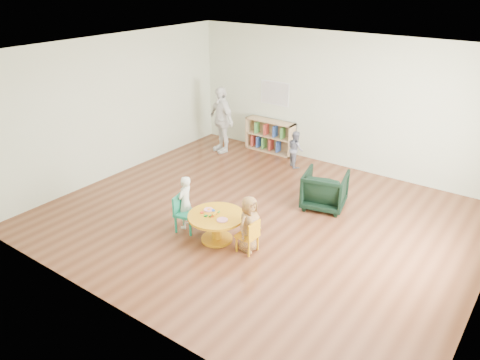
{
  "coord_description": "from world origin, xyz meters",
  "views": [
    {
      "loc": [
        3.86,
        -5.91,
        3.96
      ],
      "look_at": [
        -0.2,
        -0.3,
        0.79
      ],
      "focal_mm": 35.0,
      "sensor_mm": 36.0,
      "label": 1
    }
  ],
  "objects_px": {
    "activity_table": "(216,223)",
    "child_right": "(249,224)",
    "kid_chair_right": "(249,235)",
    "bookshelf": "(270,136)",
    "toddler": "(295,149)",
    "adult_caretaker": "(221,120)",
    "armchair": "(325,190)",
    "child_left": "(185,202)",
    "kid_chair_left": "(184,212)"
  },
  "relations": [
    {
      "from": "activity_table",
      "to": "child_right",
      "type": "xyz_separation_m",
      "value": [
        0.57,
        0.07,
        0.14
      ]
    },
    {
      "from": "kid_chair_right",
      "to": "bookshelf",
      "type": "xyz_separation_m",
      "value": [
        -2.06,
        3.81,
        0.08
      ]
    },
    {
      "from": "toddler",
      "to": "adult_caretaker",
      "type": "height_order",
      "value": "adult_caretaker"
    },
    {
      "from": "kid_chair_right",
      "to": "bookshelf",
      "type": "bearing_deg",
      "value": 29.98
    },
    {
      "from": "armchair",
      "to": "toddler",
      "type": "height_order",
      "value": "toddler"
    },
    {
      "from": "child_left",
      "to": "child_right",
      "type": "distance_m",
      "value": 1.24
    },
    {
      "from": "bookshelf",
      "to": "toddler",
      "type": "bearing_deg",
      "value": -26.83
    },
    {
      "from": "kid_chair_right",
      "to": "toddler",
      "type": "bearing_deg",
      "value": 20.08
    },
    {
      "from": "bookshelf",
      "to": "child_left",
      "type": "relative_size",
      "value": 1.32
    },
    {
      "from": "kid_chair_left",
      "to": "kid_chair_right",
      "type": "bearing_deg",
      "value": 80.6
    },
    {
      "from": "kid_chair_right",
      "to": "bookshelf",
      "type": "height_order",
      "value": "bookshelf"
    },
    {
      "from": "kid_chair_left",
      "to": "bookshelf",
      "type": "relative_size",
      "value": 0.52
    },
    {
      "from": "kid_chair_right",
      "to": "child_right",
      "type": "relative_size",
      "value": 0.6
    },
    {
      "from": "armchair",
      "to": "toddler",
      "type": "relative_size",
      "value": 0.95
    },
    {
      "from": "kid_chair_right",
      "to": "bookshelf",
      "type": "relative_size",
      "value": 0.45
    },
    {
      "from": "kid_chair_right",
      "to": "activity_table",
      "type": "bearing_deg",
      "value": 94.01
    },
    {
      "from": "bookshelf",
      "to": "toddler",
      "type": "distance_m",
      "value": 1.06
    },
    {
      "from": "activity_table",
      "to": "armchair",
      "type": "bearing_deg",
      "value": 66.74
    },
    {
      "from": "child_right",
      "to": "kid_chair_right",
      "type": "bearing_deg",
      "value": -133.87
    },
    {
      "from": "activity_table",
      "to": "kid_chair_left",
      "type": "distance_m",
      "value": 0.63
    },
    {
      "from": "toddler",
      "to": "bookshelf",
      "type": "bearing_deg",
      "value": 11.69
    },
    {
      "from": "kid_chair_right",
      "to": "child_right",
      "type": "distance_m",
      "value": 0.17
    },
    {
      "from": "kid_chair_left",
      "to": "toddler",
      "type": "height_order",
      "value": "toddler"
    },
    {
      "from": "kid_chair_left",
      "to": "bookshelf",
      "type": "bearing_deg",
      "value": 178.58
    },
    {
      "from": "child_left",
      "to": "toddler",
      "type": "relative_size",
      "value": 1.14
    },
    {
      "from": "bookshelf",
      "to": "adult_caretaker",
      "type": "bearing_deg",
      "value": -143.98
    },
    {
      "from": "toddler",
      "to": "adult_caretaker",
      "type": "xyz_separation_m",
      "value": [
        -1.86,
        -0.19,
        0.36
      ]
    },
    {
      "from": "toddler",
      "to": "activity_table",
      "type": "bearing_deg",
      "value": 137.09
    },
    {
      "from": "child_right",
      "to": "adult_caretaker",
      "type": "relative_size",
      "value": 0.59
    },
    {
      "from": "adult_caretaker",
      "to": "child_right",
      "type": "bearing_deg",
      "value": -25.98
    },
    {
      "from": "kid_chair_right",
      "to": "armchair",
      "type": "xyz_separation_m",
      "value": [
        0.25,
        1.98,
        0.05
      ]
    },
    {
      "from": "adult_caretaker",
      "to": "child_left",
      "type": "bearing_deg",
      "value": -41.12
    },
    {
      "from": "kid_chair_right",
      "to": "adult_caretaker",
      "type": "xyz_separation_m",
      "value": [
        -2.98,
        3.14,
        0.47
      ]
    },
    {
      "from": "kid_chair_left",
      "to": "child_right",
      "type": "xyz_separation_m",
      "value": [
        1.2,
        0.13,
        0.11
      ]
    },
    {
      "from": "kid_chair_left",
      "to": "child_right",
      "type": "height_order",
      "value": "child_right"
    },
    {
      "from": "kid_chair_left",
      "to": "child_left",
      "type": "relative_size",
      "value": 0.68
    },
    {
      "from": "child_right",
      "to": "adult_caretaker",
      "type": "xyz_separation_m",
      "value": [
        -2.94,
        3.09,
        0.31
      ]
    },
    {
      "from": "kid_chair_left",
      "to": "kid_chair_right",
      "type": "height_order",
      "value": "kid_chair_left"
    },
    {
      "from": "activity_table",
      "to": "child_left",
      "type": "distance_m",
      "value": 0.69
    },
    {
      "from": "bookshelf",
      "to": "activity_table",
      "type": "bearing_deg",
      "value": -69.28
    },
    {
      "from": "kid_chair_right",
      "to": "child_left",
      "type": "bearing_deg",
      "value": 91.33
    },
    {
      "from": "child_left",
      "to": "child_right",
      "type": "bearing_deg",
      "value": 81.87
    },
    {
      "from": "toddler",
      "to": "child_right",
      "type": "bearing_deg",
      "value": 146.64
    },
    {
      "from": "kid_chair_left",
      "to": "armchair",
      "type": "relative_size",
      "value": 0.83
    },
    {
      "from": "child_left",
      "to": "child_right",
      "type": "xyz_separation_m",
      "value": [
        1.24,
        0.04,
        -0.01
      ]
    },
    {
      "from": "bookshelf",
      "to": "adult_caretaker",
      "type": "relative_size",
      "value": 0.79
    },
    {
      "from": "kid_chair_left",
      "to": "child_left",
      "type": "height_order",
      "value": "child_left"
    },
    {
      "from": "kid_chair_right",
      "to": "child_left",
      "type": "distance_m",
      "value": 1.3
    },
    {
      "from": "adult_caretaker",
      "to": "toddler",
      "type": "bearing_deg",
      "value": 26.32
    },
    {
      "from": "kid_chair_left",
      "to": "adult_caretaker",
      "type": "relative_size",
      "value": 0.41
    }
  ]
}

